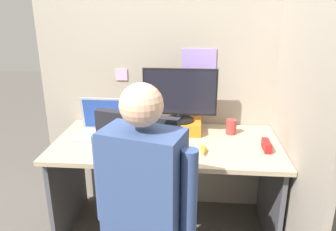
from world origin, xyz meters
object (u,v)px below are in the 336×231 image
monitor (180,95)px  person (145,211)px  paper_box (179,126)px  laptop (103,129)px  office_chair (142,227)px  carrot_toy (204,152)px  stapler (266,146)px  coffee_mug (231,127)px

monitor → person: size_ratio=0.40×
monitor → paper_box: bearing=-90.0°
paper_box → laptop: laptop is taller
paper_box → monitor: bearing=90.0°
monitor → office_chair: size_ratio=0.48×
monitor → carrot_toy: bearing=-65.6°
stapler → carrot_toy: 0.41m
paper_box → monitor: size_ratio=0.59×
paper_box → coffee_mug: 0.37m
laptop → coffee_mug: laptop is taller
laptop → coffee_mug: 0.91m
person → coffee_mug: (0.46, 1.03, 0.00)m
laptop → coffee_mug: (0.90, 0.11, 0.00)m
monitor → carrot_toy: (0.17, -0.37, -0.26)m
laptop → stapler: bearing=-7.7°
paper_box → office_chair: 0.92m
laptop → stapler: laptop is taller
paper_box → stapler: 0.63m
paper_box → carrot_toy: (0.17, -0.37, -0.02)m
carrot_toy → coffee_mug: 0.41m
monitor → stapler: (0.57, -0.27, -0.25)m
office_chair → laptop: bearing=117.3°
paper_box → office_chair: bearing=-98.6°
stapler → coffee_mug: (-0.20, 0.26, 0.02)m
carrot_toy → coffee_mug: coffee_mug is taller
carrot_toy → office_chair: (-0.30, -0.52, -0.18)m
stapler → carrot_toy: size_ratio=1.09×
monitor → stapler: 0.68m
laptop → carrot_toy: laptop is taller
monitor → coffee_mug: 0.43m
stapler → carrot_toy: stapler is taller
person → coffee_mug: size_ratio=12.35×
office_chair → stapler: bearing=41.5°
monitor → carrot_toy: monitor is taller
office_chair → coffee_mug: office_chair is taller
laptop → office_chair: bearing=-62.7°
laptop → paper_box: bearing=12.4°
office_chair → coffee_mug: 1.04m
monitor → person: 1.07m
carrot_toy → person: bearing=-111.1°
paper_box → laptop: size_ratio=0.86×
stapler → person: (-0.66, -0.78, 0.02)m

